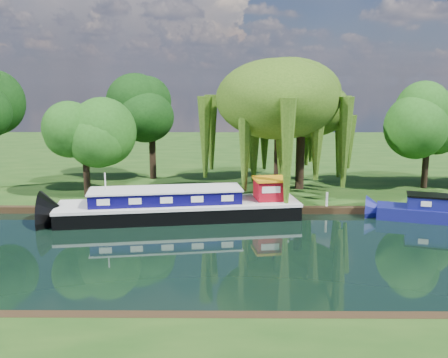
{
  "coord_description": "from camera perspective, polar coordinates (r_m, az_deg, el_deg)",
  "views": [
    {
      "loc": [
        -3.98,
        -25.63,
        9.08
      ],
      "look_at": [
        -4.2,
        6.3,
        2.8
      ],
      "focal_mm": 40.0,
      "sensor_mm": 36.0,
      "label": 1
    }
  ],
  "objects": [
    {
      "name": "tree_far_left",
      "position": [
        38.33,
        -15.68,
        5.17
      ],
      "size": [
        4.46,
        4.46,
        7.18
      ],
      "color": "black",
      "rests_on": "far_bank"
    },
    {
      "name": "willow_left",
      "position": [
        38.44,
        6.38,
        8.94
      ],
      "size": [
        8.28,
        8.28,
        9.92
      ],
      "color": "black",
      "rests_on": "far_bank"
    },
    {
      "name": "red_dinghy",
      "position": [
        35.39,
        -15.89,
        -4.17
      ],
      "size": [
        3.29,
        2.75,
        0.59
      ],
      "primitive_type": "imported",
      "rotation": [
        0.0,
        0.0,
        1.28
      ],
      "color": "maroon",
      "rests_on": "ground"
    },
    {
      "name": "willow_right",
      "position": [
        40.45,
        8.82,
        6.95
      ],
      "size": [
        6.5,
        6.5,
        7.91
      ],
      "color": "black",
      "rests_on": "far_bank"
    },
    {
      "name": "far_bank",
      "position": [
        60.41,
        4.17,
        2.67
      ],
      "size": [
        120.0,
        52.0,
        0.45
      ],
      "primitive_type": "cube",
      "color": "#173D10",
      "rests_on": "ground"
    },
    {
      "name": "tree_far_mid",
      "position": [
        44.78,
        -8.29,
        7.46
      ],
      "size": [
        5.19,
        5.19,
        8.48
      ],
      "color": "black",
      "rests_on": "far_bank"
    },
    {
      "name": "tree_far_right",
      "position": [
        43.65,
        22.33,
        5.67
      ],
      "size": [
        4.53,
        4.53,
        7.41
      ],
      "color": "black",
      "rests_on": "far_bank"
    },
    {
      "name": "dutch_barge",
      "position": [
        33.61,
        -4.89,
        -3.1
      ],
      "size": [
        16.4,
        5.95,
        3.39
      ],
      "rotation": [
        0.0,
        0.0,
        0.15
      ],
      "color": "black",
      "rests_on": "ground"
    },
    {
      "name": "ground",
      "position": [
        27.48,
        8.79,
        -8.3
      ],
      "size": [
        120.0,
        120.0,
        0.0
      ],
      "primitive_type": "plane",
      "color": "black"
    },
    {
      "name": "mooring_posts",
      "position": [
        35.16,
        6.07,
        -2.31
      ],
      "size": [
        19.16,
        0.16,
        1.0
      ],
      "color": "silver",
      "rests_on": "far_bank"
    },
    {
      "name": "lamppost",
      "position": [
        37.01,
        7.34,
        0.67
      ],
      "size": [
        0.36,
        0.36,
        2.56
      ],
      "color": "silver",
      "rests_on": "far_bank"
    }
  ]
}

